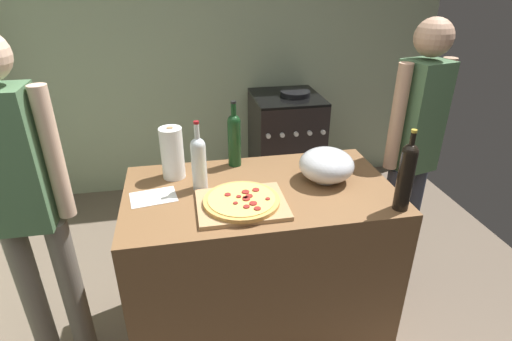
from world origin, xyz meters
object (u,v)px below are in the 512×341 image
object	(u,v)px
paper_towel_roll	(172,153)
wine_bottle_amber	(234,138)
pizza	(242,200)
person_in_red	(413,146)
person_in_stripes	(24,197)
mixing_bowl	(326,165)
wine_bottle_dark	(406,174)
wine_bottle_green	(199,161)
stove	(285,147)

from	to	relation	value
paper_towel_roll	wine_bottle_amber	size ratio (longest dim) A/B	0.75
pizza	person_in_red	xyz separation A→B (m)	(1.06, 0.38, 0.02)
wine_bottle_amber	person_in_stripes	xyz separation A→B (m)	(-0.97, -0.29, -0.09)
mixing_bowl	person_in_red	bearing A→B (deg)	19.44
wine_bottle_dark	person_in_red	bearing A→B (deg)	55.57
wine_bottle_green	stove	xyz separation A→B (m)	(0.80, 1.40, -0.58)
pizza	paper_towel_roll	xyz separation A→B (m)	(-0.29, 0.35, 0.10)
pizza	mixing_bowl	bearing A→B (deg)	20.42
pizza	wine_bottle_amber	size ratio (longest dim) A/B	0.96
person_in_stripes	wine_bottle_dark	bearing A→B (deg)	-10.17
pizza	mixing_bowl	xyz separation A→B (m)	(0.46, 0.17, 0.05)
stove	wine_bottle_amber	bearing A→B (deg)	-117.28
wine_bottle_dark	wine_bottle_amber	xyz separation A→B (m)	(-0.66, 0.58, -0.01)
wine_bottle_dark	person_in_red	distance (m)	0.66
pizza	wine_bottle_green	distance (m)	0.29
mixing_bowl	wine_bottle_amber	world-z (taller)	wine_bottle_amber
pizza	wine_bottle_dark	world-z (taller)	wine_bottle_dark
paper_towel_roll	stove	distance (m)	1.66
pizza	person_in_red	world-z (taller)	person_in_red
mixing_bowl	wine_bottle_green	size ratio (longest dim) A/B	0.79
paper_towel_roll	wine_bottle_amber	bearing A→B (deg)	13.89
wine_bottle_dark	paper_towel_roll	bearing A→B (deg)	153.01
wine_bottle_dark	person_in_stripes	xyz separation A→B (m)	(-1.63, 0.29, -0.10)
paper_towel_roll	wine_bottle_green	world-z (taller)	wine_bottle_green
wine_bottle_green	pizza	bearing A→B (deg)	-49.89
wine_bottle_dark	person_in_stripes	size ratio (longest dim) A/B	0.22
wine_bottle_dark	wine_bottle_amber	distance (m)	0.88
stove	person_in_stripes	xyz separation A→B (m)	(-1.57, -1.46, 0.51)
paper_towel_roll	mixing_bowl	bearing A→B (deg)	-13.74
pizza	wine_bottle_amber	bearing A→B (deg)	85.87
pizza	paper_towel_roll	bearing A→B (deg)	129.84
mixing_bowl	person_in_stripes	world-z (taller)	person_in_stripes
person_in_red	pizza	bearing A→B (deg)	-160.14
wine_bottle_dark	person_in_red	xyz separation A→B (m)	(0.36, 0.53, -0.12)
mixing_bowl	stove	xyz separation A→B (m)	(0.18, 1.43, -0.52)
stove	mixing_bowl	bearing A→B (deg)	-97.10
wine_bottle_amber	stove	size ratio (longest dim) A/B	0.37
pizza	person_in_red	size ratio (longest dim) A/B	0.21
wine_bottle_amber	person_in_red	world-z (taller)	person_in_red
paper_towel_roll	person_in_red	bearing A→B (deg)	1.23
wine_bottle_green	stove	bearing A→B (deg)	60.10
person_in_stripes	mixing_bowl	bearing A→B (deg)	1.12
wine_bottle_green	person_in_red	xyz separation A→B (m)	(1.23, 0.18, -0.10)
pizza	person_in_stripes	world-z (taller)	person_in_stripes
wine_bottle_amber	person_in_stripes	size ratio (longest dim) A/B	0.21
wine_bottle_amber	wine_bottle_green	xyz separation A→B (m)	(-0.20, -0.23, -0.01)
mixing_bowl	pizza	bearing A→B (deg)	-159.58
paper_towel_roll	person_in_red	world-z (taller)	person_in_red
mixing_bowl	wine_bottle_dark	xyz separation A→B (m)	(0.24, -0.32, 0.09)
paper_towel_roll	stove	bearing A→B (deg)	53.37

